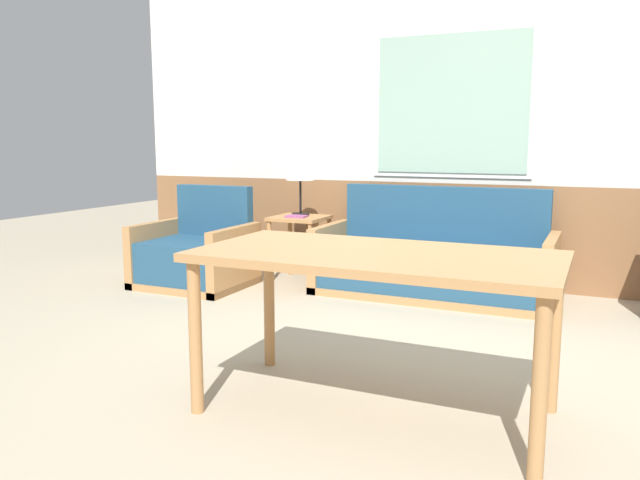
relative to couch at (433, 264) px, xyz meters
name	(u,v)px	position (x,y,z in m)	size (l,w,h in m)	color
ground_plane	(406,398)	(0.41, -2.11, -0.26)	(16.00, 16.00, 0.00)	#B2A58C
wall_back	(498,128)	(0.39, 0.52, 1.10)	(7.20, 0.09, 2.70)	#8E603D
couch	(433,264)	(0.00, 0.00, 0.00)	(1.90, 0.78, 0.87)	#B27F4C
armchair	(196,257)	(-1.97, -0.52, 0.00)	(0.91, 0.76, 0.86)	#B27F4C
side_table	(300,230)	(-1.23, 0.03, 0.21)	(0.46, 0.46, 0.59)	#B27F4C
table_lamp	(300,174)	(-1.26, 0.11, 0.71)	(0.26, 0.26, 0.48)	black
book_stack	(297,216)	(-1.23, -0.04, 0.34)	(0.19, 0.16, 0.02)	#994C84
dining_table	(376,270)	(0.32, -2.32, 0.42)	(1.62, 0.81, 0.76)	#B27F4C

